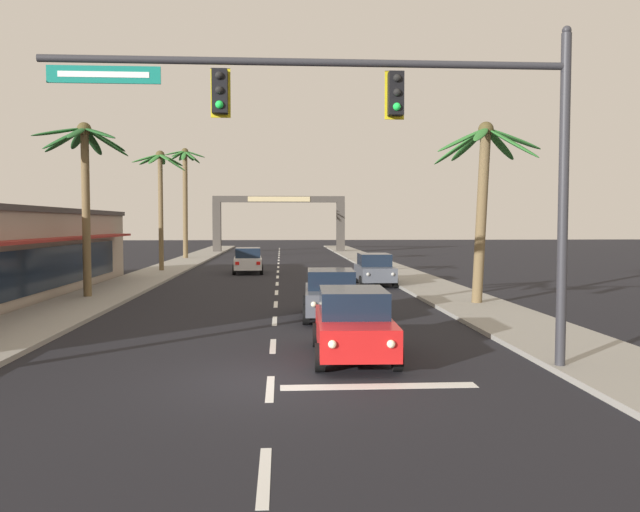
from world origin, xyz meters
The scene contains 14 objects.
ground_plane centered at (0.00, 0.00, 0.00)m, with size 220.00×220.00×0.00m, color black.
sidewalk_right centered at (7.80, 20.00, 0.07)m, with size 3.20×110.00×0.14m, color gray.
sidewalk_left centered at (-7.80, 20.00, 0.07)m, with size 3.20×110.00×0.14m, color gray.
lane_markings centered at (0.46, 20.03, 0.00)m, with size 4.28×88.86×0.01m.
traffic_signal_mast centered at (2.88, 0.44, 5.37)m, with size 11.34×0.41×7.59m.
sedan_lead_at_stop_bar centered at (1.99, 2.17, 0.85)m, with size 2.06×4.49×1.68m.
sedan_third_in_queue centered at (1.95, 8.66, 0.85)m, with size 2.09×4.50×1.68m.
sedan_oncoming_far centered at (-1.98, 28.63, 0.85)m, with size 2.11×4.51×1.68m.
sedan_parked_nearest_kerb centered at (5.18, 20.03, 0.85)m, with size 1.99×4.47×1.68m.
palm_left_second centered at (-8.20, 14.61, 5.67)m, with size 3.85×4.04×7.62m.
palm_left_third centered at (-7.82, 29.64, 5.97)m, with size 3.50×3.74×8.14m.
palm_left_farthest centered at (-8.45, 44.68, 6.68)m, with size 3.64×3.34×10.08m.
palm_right_second centered at (8.23, 11.47, 5.06)m, with size 4.63×4.44×7.31m.
town_gateway_arch centered at (0.00, 57.94, 4.14)m, with size 14.82×0.90×6.35m.
Camera 1 is at (0.23, -13.06, 3.31)m, focal length 35.27 mm.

